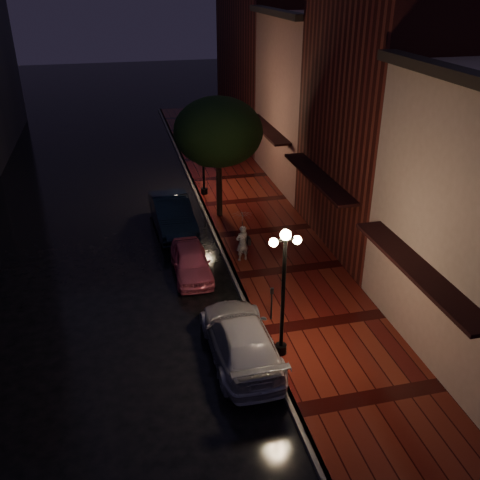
{
  "coord_description": "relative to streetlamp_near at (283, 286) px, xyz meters",
  "views": [
    {
      "loc": [
        -4.03,
        -17.85,
        10.9
      ],
      "look_at": [
        0.36,
        0.62,
        1.4
      ],
      "focal_mm": 40.0,
      "sensor_mm": 36.0,
      "label": 1
    }
  ],
  "objects": [
    {
      "name": "storefront_far",
      "position": [
        6.65,
        15.0,
        1.9
      ],
      "size": [
        5.0,
        8.0,
        9.0
      ],
      "primitive_type": "cube",
      "color": "#8C5951",
      "rests_on": "ground"
    },
    {
      "name": "sidewalk",
      "position": [
        1.9,
        5.0,
        -2.53
      ],
      "size": [
        4.5,
        60.0,
        0.15
      ],
      "primitive_type": "cube",
      "color": "#440E0C",
      "rests_on": "ground"
    },
    {
      "name": "street_tree",
      "position": [
        0.26,
        10.99,
        1.64
      ],
      "size": [
        4.16,
        4.16,
        5.8
      ],
      "color": "black",
      "rests_on": "sidewalk"
    },
    {
      "name": "streetlamp_near",
      "position": [
        0.0,
        0.0,
        0.0
      ],
      "size": [
        0.96,
        0.36,
        4.31
      ],
      "color": "black",
      "rests_on": "sidewalk"
    },
    {
      "name": "ground",
      "position": [
        -0.35,
        5.0,
        -2.6
      ],
      "size": [
        120.0,
        120.0,
        0.0
      ],
      "primitive_type": "plane",
      "color": "black",
      "rests_on": "ground"
    },
    {
      "name": "streetlamp_far",
      "position": [
        0.0,
        14.0,
        0.0
      ],
      "size": [
        0.96,
        0.36,
        4.31
      ],
      "color": "black",
      "rests_on": "sidewalk"
    },
    {
      "name": "curb",
      "position": [
        -0.35,
        5.0,
        -2.53
      ],
      "size": [
        0.25,
        60.0,
        0.15
      ],
      "primitive_type": "cube",
      "color": "#595451",
      "rests_on": "ground"
    },
    {
      "name": "storefront_extra",
      "position": [
        6.65,
        25.0,
        2.4
      ],
      "size": [
        5.0,
        12.0,
        10.0
      ],
      "primitive_type": "cube",
      "color": "#511914",
      "rests_on": "ground"
    },
    {
      "name": "silver_car",
      "position": [
        -1.24,
        0.26,
        -1.9
      ],
      "size": [
        2.02,
        4.87,
        1.41
      ],
      "primitive_type": "imported",
      "rotation": [
        0.0,
        0.0,
        3.15
      ],
      "color": "#B7B6BE",
      "rests_on": "ground"
    },
    {
      "name": "pink_car",
      "position": [
        -1.97,
        5.73,
        -1.99
      ],
      "size": [
        1.48,
        3.59,
        1.22
      ],
      "primitive_type": "imported",
      "rotation": [
        0.0,
        0.0,
        -0.01
      ],
      "color": "#DD5B73",
      "rests_on": "ground"
    },
    {
      "name": "parking_meter",
      "position": [
        0.22,
        1.84,
        -1.69
      ],
      "size": [
        0.13,
        0.11,
        1.25
      ],
      "rotation": [
        0.0,
        0.0,
        -0.19
      ],
      "color": "black",
      "rests_on": "sidewalk"
    },
    {
      "name": "woman_with_umbrella",
      "position": [
        0.25,
        6.22,
        -1.01
      ],
      "size": [
        0.91,
        0.92,
        2.18
      ],
      "rotation": [
        0.0,
        0.0,
        3.39
      ],
      "color": "white",
      "rests_on": "sidewalk"
    },
    {
      "name": "navy_car",
      "position": [
        -2.17,
        10.2,
        -1.82
      ],
      "size": [
        1.91,
        4.85,
        1.57
      ],
      "primitive_type": "imported",
      "rotation": [
        0.0,
        0.0,
        0.05
      ],
      "color": "black",
      "rests_on": "ground"
    },
    {
      "name": "storefront_mid",
      "position": [
        6.65,
        7.0,
        2.9
      ],
      "size": [
        5.0,
        8.0,
        11.0
      ],
      "primitive_type": "cube",
      "color": "#511914",
      "rests_on": "ground"
    }
  ]
}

